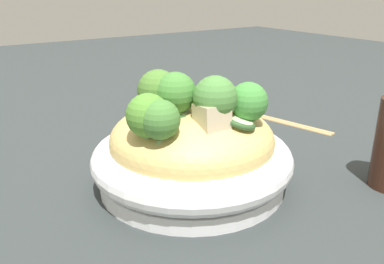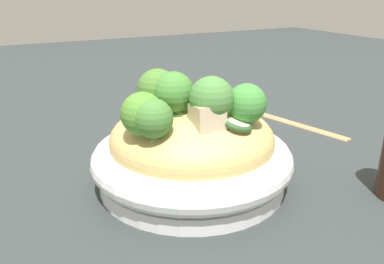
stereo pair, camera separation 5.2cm
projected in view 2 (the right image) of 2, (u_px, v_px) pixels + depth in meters
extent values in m
plane|color=#2D3333|center=(192.00, 184.00, 0.54)|extent=(3.00, 3.00, 0.00)
cylinder|color=white|center=(192.00, 177.00, 0.54)|extent=(0.24, 0.24, 0.02)
torus|color=white|center=(192.00, 157.00, 0.53)|extent=(0.26, 0.26, 0.04)
ellipsoid|color=tan|center=(192.00, 139.00, 0.52)|extent=(0.21, 0.21, 0.09)
torus|color=tan|center=(182.00, 118.00, 0.51)|extent=(0.06, 0.06, 0.01)
torus|color=tan|center=(207.00, 117.00, 0.53)|extent=(0.06, 0.06, 0.02)
torus|color=#D0BE60|center=(186.00, 122.00, 0.52)|extent=(0.05, 0.06, 0.02)
cone|color=#9AC375|center=(245.00, 123.00, 0.48)|extent=(0.03, 0.02, 0.02)
sphere|color=#41893A|center=(246.00, 104.00, 0.47)|extent=(0.05, 0.05, 0.05)
cone|color=#9EC172|center=(158.00, 112.00, 0.50)|extent=(0.03, 0.03, 0.02)
sphere|color=#49782F|center=(158.00, 90.00, 0.49)|extent=(0.07, 0.07, 0.05)
cone|color=#97B579|center=(174.00, 113.00, 0.48)|extent=(0.02, 0.03, 0.02)
sphere|color=#437E34|center=(173.00, 92.00, 0.48)|extent=(0.06, 0.06, 0.05)
cone|color=#9CC474|center=(154.00, 140.00, 0.44)|extent=(0.02, 0.02, 0.02)
sphere|color=#447A35|center=(153.00, 118.00, 0.43)|extent=(0.05, 0.05, 0.04)
cone|color=#99C178|center=(144.00, 135.00, 0.45)|extent=(0.03, 0.03, 0.02)
sphere|color=#4F892F|center=(143.00, 114.00, 0.45)|extent=(0.07, 0.07, 0.05)
cone|color=#9EC375|center=(210.00, 120.00, 0.47)|extent=(0.03, 0.03, 0.01)
sphere|color=#4A813C|center=(210.00, 99.00, 0.46)|extent=(0.07, 0.07, 0.05)
cylinder|color=orange|center=(202.00, 98.00, 0.58)|extent=(0.03, 0.02, 0.02)
cylinder|color=orange|center=(212.00, 104.00, 0.51)|extent=(0.02, 0.02, 0.02)
cylinder|color=orange|center=(221.00, 115.00, 0.48)|extent=(0.03, 0.03, 0.02)
cylinder|color=orange|center=(172.00, 111.00, 0.48)|extent=(0.03, 0.03, 0.02)
cylinder|color=orange|center=(149.00, 106.00, 0.52)|extent=(0.04, 0.04, 0.02)
cylinder|color=beige|center=(236.00, 123.00, 0.46)|extent=(0.04, 0.04, 0.02)
torus|color=#2D5027|center=(236.00, 123.00, 0.46)|extent=(0.06, 0.06, 0.02)
cylinder|color=beige|center=(179.00, 108.00, 0.49)|extent=(0.05, 0.05, 0.02)
torus|color=#2C5529|center=(179.00, 108.00, 0.49)|extent=(0.06, 0.06, 0.02)
cube|color=beige|center=(207.00, 118.00, 0.46)|extent=(0.04, 0.04, 0.03)
cube|color=beige|center=(175.00, 100.00, 0.51)|extent=(0.03, 0.03, 0.02)
cube|color=beige|center=(160.00, 100.00, 0.52)|extent=(0.04, 0.04, 0.03)
cylinder|color=tan|center=(295.00, 122.00, 0.77)|extent=(0.06, 0.23, 0.01)
cylinder|color=tan|center=(292.00, 123.00, 0.77)|extent=(0.06, 0.23, 0.01)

